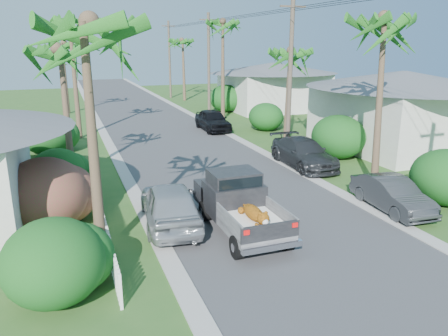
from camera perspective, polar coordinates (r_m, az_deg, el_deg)
name	(u,v)px	position (r m, az deg, el deg)	size (l,w,h in m)	color
ground	(327,268)	(13.62, 13.34, -12.65)	(120.00, 120.00, 0.00)	#305A22
road	(156,125)	(36.08, -8.92, 5.53)	(8.00, 100.00, 0.02)	#38383A
curb_left	(101,128)	(35.51, -15.76, 4.99)	(0.60, 100.00, 0.06)	#A5A39E
curb_right	(206,122)	(37.14, -2.38, 6.04)	(0.60, 100.00, 0.06)	#A5A39E
pickup_truck	(237,201)	(15.59, 1.66, -4.35)	(1.98, 5.12, 2.06)	black
parked_car_rn	(392,195)	(18.55, 21.08, -3.26)	(1.39, 3.99, 1.31)	#2D2F32
parked_car_rm	(303,153)	(23.87, 10.34, 1.92)	(2.06, 5.07, 1.47)	#27282B
parked_car_rf	(213,120)	(33.46, -1.47, 6.26)	(1.85, 4.61, 1.57)	black
parked_car_ln	(170,204)	(16.01, -7.08, -4.70)	(1.91, 4.74, 1.61)	#B2B5BA
palm_l_a	(83,24)	(12.86, -17.99, 17.51)	(4.40, 4.40, 8.20)	brown
palm_l_b	(60,50)	(21.84, -20.64, 14.26)	(4.40, 4.40, 7.40)	brown
palm_l_c	(69,20)	(31.88, -19.56, 17.78)	(4.40, 4.40, 9.20)	brown
palm_l_d	(62,43)	(43.84, -20.43, 15.03)	(4.40, 4.40, 7.70)	brown
palm_r_a	(388,19)	(20.63, 20.58, 17.79)	(4.40, 4.40, 8.70)	brown
palm_r_b	(290,51)	(28.26, 8.58, 14.84)	(4.40, 4.40, 7.20)	brown
palm_r_c	(223,22)	(38.19, -0.16, 18.49)	(4.40, 4.40, 9.40)	brown
palm_r_d	(183,41)	(51.60, -5.39, 16.24)	(4.40, 4.40, 8.00)	brown
shrub_l_a	(54,262)	(12.09, -21.37, -11.35)	(2.60, 2.86, 2.20)	#194F16
shrub_l_b	(45,194)	(16.67, -22.34, -3.18)	(3.00, 3.30, 2.60)	#B81A40
shrub_l_c	(58,171)	(20.57, -20.89, -0.40)	(2.40, 2.64, 2.00)	#194F16
shrub_l_d	(47,134)	(28.34, -22.16, 4.16)	(3.20, 3.52, 2.40)	#194F16
shrub_r_a	(448,177)	(20.06, 27.18, -1.08)	(2.80, 3.08, 2.30)	#194F16
shrub_r_b	(338,137)	(26.01, 14.70, 3.97)	(3.00, 3.30, 2.50)	#194F16
shrub_r_c	(266,117)	(33.56, 5.50, 6.68)	(2.60, 2.86, 2.10)	#194F16
shrub_r_d	(226,98)	(42.83, 0.28, 9.09)	(3.20, 3.52, 2.60)	#194F16
picket_fence	(101,214)	(16.46, -15.82, -5.76)	(0.10, 11.00, 1.00)	white
house_right_near	(400,113)	(29.83, 22.04, 6.71)	(8.00, 9.00, 4.80)	silver
house_right_far	(273,88)	(44.73, 6.39, 10.35)	(9.00, 8.00, 4.60)	silver
utility_pole_b	(290,76)	(26.09, 8.62, 11.78)	(1.60, 0.26, 9.00)	brown
utility_pole_c	(209,65)	(39.88, -2.00, 13.33)	(1.60, 0.26, 9.00)	brown
utility_pole_d	(170,59)	(54.32, -7.12, 13.92)	(1.60, 0.26, 9.00)	brown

